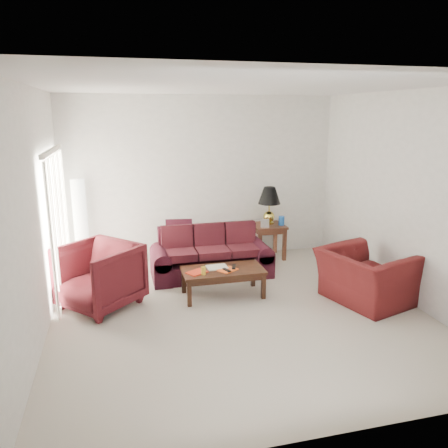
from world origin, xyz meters
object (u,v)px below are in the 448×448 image
floor_lamp (81,226)px  armchair_right (365,277)px  end_table (268,241)px  armchair_left (98,276)px  coffee_table (223,282)px  sofa (211,253)px

floor_lamp → armchair_right: 4.67m
end_table → armchair_right: (0.68, -2.25, 0.06)m
floor_lamp → end_table: bearing=-0.9°
armchair_left → coffee_table: bearing=44.9°
end_table → armchair_right: 2.35m
end_table → coffee_table: (-1.26, -1.55, -0.11)m
floor_lamp → coffee_table: floor_lamp is taller
floor_lamp → armchair_left: 1.61m
sofa → armchair_right: (1.93, -1.56, -0.02)m
end_table → coffee_table: bearing=-129.1°
sofa → coffee_table: (-0.01, -0.86, -0.19)m
sofa → end_table: bearing=24.1°
end_table → armchair_left: 3.40m
armchair_right → coffee_table: (-1.94, 0.70, -0.17)m
sofa → end_table: size_ratio=3.08×
coffee_table → sofa: bearing=70.1°
armchair_left → armchair_right: 3.81m
floor_lamp → armchair_left: size_ratio=1.62×
armchair_right → sofa: bearing=34.1°
floor_lamp → coffee_table: bearing=-37.4°
sofa → coffee_table: size_ratio=1.64×
end_table → armchair_right: armchair_right is taller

